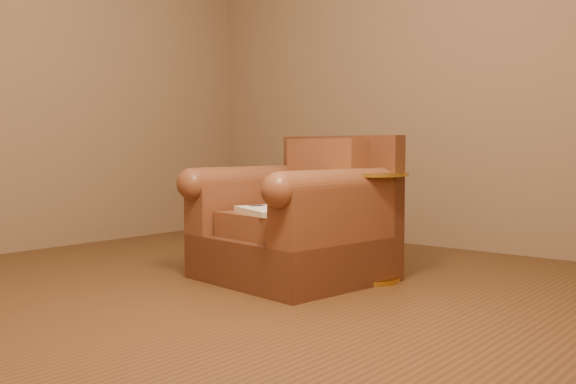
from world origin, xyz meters
The scene contains 5 objects.
floor centered at (0.00, 0.00, 0.00)m, with size 4.00×4.00×0.00m, color brown.
armchair centered at (0.17, 0.38, 0.32)m, with size 1.04×1.00×0.84m.
teddy_bear centered at (0.15, 0.47, 0.49)m, with size 0.17×0.19×0.23m.
guidebook centered at (0.15, 0.13, 0.42)m, with size 0.47×0.39×0.03m.
side_table centered at (0.53, 0.58, 0.34)m, with size 0.45×0.45×0.62m.
Camera 1 is at (2.50, -2.51, 0.77)m, focal length 40.00 mm.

